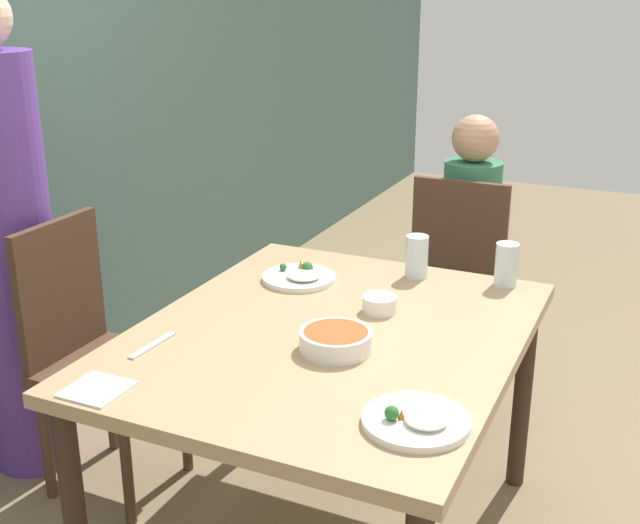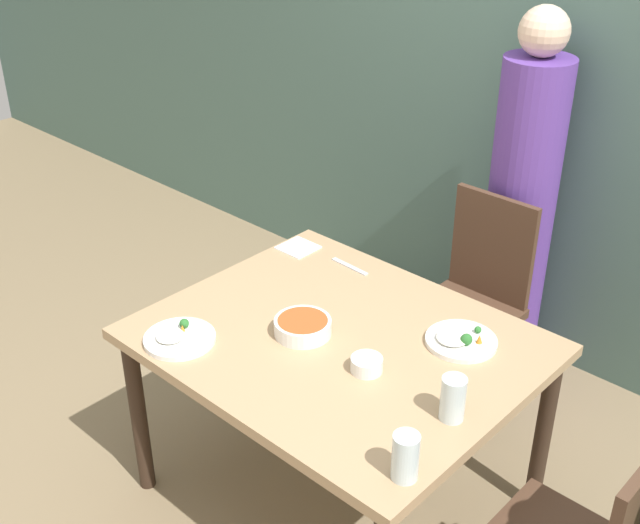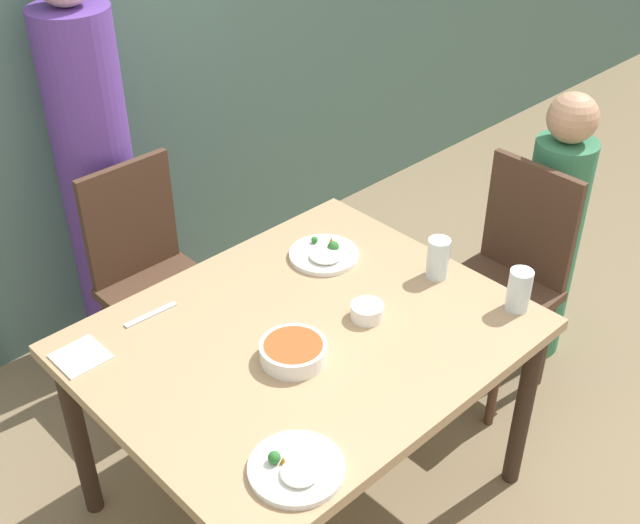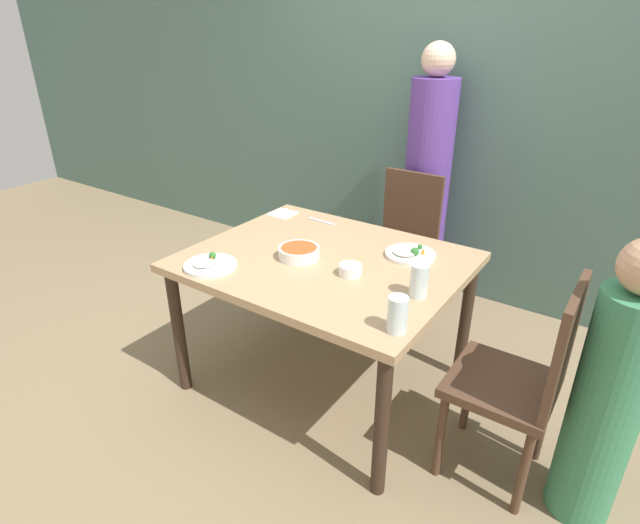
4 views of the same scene
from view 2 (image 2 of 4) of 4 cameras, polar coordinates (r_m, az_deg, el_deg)
The scene contains 13 objects.
ground_plane at distance 3.21m, azimuth 1.18°, elevation -16.16°, with size 10.00×10.00×0.00m, color #847051.
wall_back at distance 3.56m, azimuth 17.03°, elevation 12.78°, with size 10.00×0.06×2.70m.
dining_table at distance 2.78m, azimuth 1.32°, elevation -6.68°, with size 1.27×1.04×0.73m.
chair_adult_spot at distance 3.45m, azimuth 10.85°, elevation -2.42°, with size 0.40×0.40×0.93m.
person_adult at distance 3.57m, azimuth 14.02°, elevation 3.34°, with size 0.29×0.29×1.66m.
bowl_curry at distance 2.74m, azimuth -1.24°, elevation -4.60°, with size 0.20×0.20×0.05m.
plate_rice_adult at distance 2.74m, azimuth 9.94°, elevation -5.50°, with size 0.24×0.24×0.06m.
plate_rice_child at distance 2.75m, azimuth -10.03°, elevation -5.33°, with size 0.24×0.24×0.05m.
bowl_rice_small at distance 2.57m, azimuth 3.34°, elevation -7.26°, with size 0.10×0.10×0.05m.
glass_water_tall at distance 2.19m, azimuth 6.10°, elevation -13.60°, with size 0.07×0.07×0.14m.
glass_water_short at distance 2.39m, azimuth 9.44°, elevation -9.55°, with size 0.07×0.07×0.14m.
napkin_folded at distance 3.29m, azimuth -1.57°, elevation 1.04°, with size 0.14×0.14×0.01m.
fork_steel at distance 3.15m, azimuth 2.13°, elevation -0.32°, with size 0.18×0.03×0.01m.
Camera 2 is at (1.49, -1.70, 2.28)m, focal length 45.00 mm.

